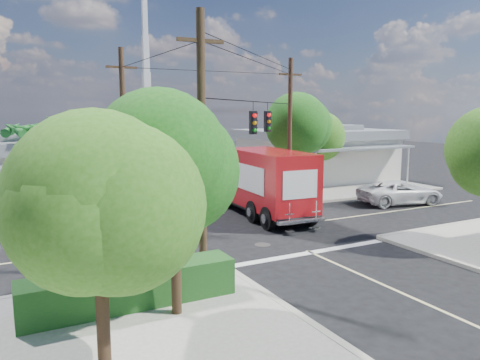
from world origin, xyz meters
TOP-DOWN VIEW (x-y plane):
  - ground at (0.00, 0.00)m, footprint 120.00×120.00m
  - sidewalk_ne at (10.88, 10.88)m, footprint 14.12×14.12m
  - sidewalk_nw at (-10.88, 10.88)m, footprint 14.12×14.12m
  - road_markings at (0.00, -1.47)m, footprint 32.00×32.00m
  - building_ne at (12.50, 11.97)m, footprint 11.80×10.20m
  - radio_tower at (0.50, 20.00)m, footprint 0.80×0.80m
  - tree_sw_front at (-6.99, -7.54)m, footprint 3.88×3.78m
  - tree_sw_back at (-9.49, -10.04)m, footprint 3.56×3.42m
  - tree_ne_front at (7.21, 6.76)m, footprint 4.21×4.14m
  - tree_ne_back at (9.81, 8.96)m, footprint 3.77×3.66m
  - palm_nw_front at (-7.50, 7.50)m, footprint 3.01×3.08m
  - palm_nw_back at (-9.50, 9.00)m, footprint 3.01×3.08m
  - utility_poles at (-1.58, 1.60)m, footprint 12.00×10.68m
  - picket_fence at (-7.80, -5.60)m, footprint 5.94×0.06m
  - hedge_sw at (-8.00, -6.40)m, footprint 6.20×1.20m
  - vending_boxes at (6.50, 6.20)m, footprint 1.90×0.50m
  - delivery_truck at (1.75, 2.52)m, footprint 3.22×8.65m
  - parked_car at (11.06, 1.45)m, footprint 5.66×3.46m
  - pedestrian at (-7.17, -6.13)m, footprint 0.71×0.66m

SIDE VIEW (x-z plane):
  - ground at x=0.00m, z-range 0.00..0.00m
  - road_markings at x=0.00m, z-range 0.00..0.01m
  - sidewalk_ne at x=10.88m, z-range 0.00..0.14m
  - sidewalk_nw at x=-10.88m, z-range 0.00..0.14m
  - picket_fence at x=-7.80m, z-range 0.18..1.18m
  - hedge_sw at x=-8.00m, z-range 0.14..1.24m
  - vending_boxes at x=6.50m, z-range 0.14..1.24m
  - parked_car at x=11.06m, z-range 0.00..1.47m
  - pedestrian at x=-7.17m, z-range 0.14..1.76m
  - delivery_truck at x=1.75m, z-range 0.03..3.70m
  - building_ne at x=12.50m, z-range 0.07..4.57m
  - tree_sw_back at x=-9.49m, z-range 1.19..6.60m
  - tree_ne_back at x=9.81m, z-range 1.27..7.10m
  - tree_sw_front at x=-6.99m, z-range 1.32..7.35m
  - palm_nw_back at x=-9.50m, z-range 2.08..7.27m
  - utility_poles at x=-1.58m, z-range 0.17..9.17m
  - tree_ne_front at x=7.21m, z-range 1.44..8.09m
  - palm_nw_front at x=-7.50m, z-range 2.25..7.84m
  - radio_tower at x=0.50m, z-range -2.86..14.14m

